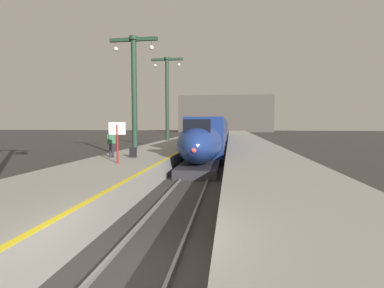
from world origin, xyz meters
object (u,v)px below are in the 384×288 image
Objects in this scene: rolling_suitcase at (133,152)px; departure_info_board at (117,134)px; station_column_far at (167,91)px; passenger_near_edge at (111,141)px; station_column_mid at (134,82)px; highspeed_train_main at (214,134)px.

rolling_suitcase is 0.46× the size of departure_info_board.
departure_info_board is at bearing -84.24° from station_column_far.
passenger_near_edge reaches higher than rolling_suitcase.
passenger_near_edge is 2.73m from departure_info_board.
station_column_mid reaches higher than departure_info_board.
highspeed_train_main is at bearing -11.51° from station_column_far.
rolling_suitcase is at bearing -103.12° from highspeed_train_main.
highspeed_train_main is at bearing 76.88° from rolling_suitcase.
highspeed_train_main reaches higher than departure_info_board.
rolling_suitcase is at bearing -71.71° from station_column_mid.
station_column_far is at bearing 95.76° from departure_info_board.
station_column_mid reaches higher than highspeed_train_main.
station_column_far is 18.97m from passenger_near_edge.
highspeed_train_main reaches higher than passenger_near_edge.
station_column_far is (-5.90, 1.20, 5.20)m from highspeed_train_main.
station_column_mid is 5.38× the size of passenger_near_edge.
station_column_far is (0.00, 12.03, 0.60)m from station_column_mid.
departure_info_board is (1.36, -2.31, 0.52)m from passenger_near_edge.
station_column_mid is (-5.90, -10.83, 4.60)m from highspeed_train_main.
highspeed_train_main is 17.83m from passenger_near_edge.
highspeed_train_main is 22.35× the size of passenger_near_edge.
passenger_near_edge is (-5.18, -17.06, 0.11)m from highspeed_train_main.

